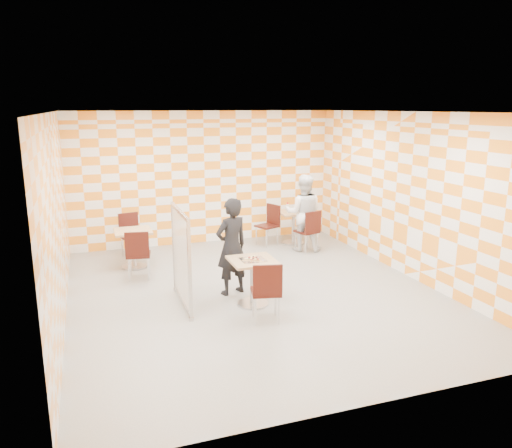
# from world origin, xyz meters

# --- Properties ---
(room_shell) EXTENTS (7.00, 7.00, 7.00)m
(room_shell) POSITION_xyz_m (0.00, 0.54, 1.50)
(room_shell) COLOR gray
(room_shell) RESTS_ON ground
(main_table) EXTENTS (0.70, 0.70, 0.75)m
(main_table) POSITION_xyz_m (-0.19, -0.47, 0.51)
(main_table) COLOR tan
(main_table) RESTS_ON ground
(second_table) EXTENTS (0.70, 0.70, 0.75)m
(second_table) POSITION_xyz_m (1.88, 2.71, 0.51)
(second_table) COLOR tan
(second_table) RESTS_ON ground
(empty_table) EXTENTS (0.70, 0.70, 0.75)m
(empty_table) POSITION_xyz_m (-1.78, 2.10, 0.51)
(empty_table) COLOR tan
(empty_table) RESTS_ON ground
(chair_main_front) EXTENTS (0.51, 0.51, 0.92)m
(chair_main_front) POSITION_xyz_m (-0.22, -1.21, 0.54)
(chair_main_front) COLOR #37100B
(chair_main_front) RESTS_ON ground
(chair_second_front) EXTENTS (0.52, 0.53, 0.92)m
(chair_second_front) POSITION_xyz_m (1.90, 1.90, 0.54)
(chair_second_front) COLOR #37100B
(chair_second_front) RESTS_ON ground
(chair_second_side) EXTENTS (0.56, 0.55, 0.92)m
(chair_second_side) POSITION_xyz_m (1.32, 2.78, 0.54)
(chair_second_side) COLOR #37100B
(chair_second_side) RESTS_ON ground
(chair_empty_near) EXTENTS (0.49, 0.50, 0.92)m
(chair_empty_near) POSITION_xyz_m (-1.77, 1.31, 0.54)
(chair_empty_near) COLOR #37100B
(chair_empty_near) RESTS_ON ground
(chair_empty_far) EXTENTS (0.51, 0.51, 0.92)m
(chair_empty_far) POSITION_xyz_m (-1.76, 2.84, 0.54)
(chair_empty_far) COLOR #37100B
(chair_empty_far) RESTS_ON ground
(partition) EXTENTS (0.08, 1.38, 1.55)m
(partition) POSITION_xyz_m (-1.24, -0.12, 0.79)
(partition) COLOR white
(partition) RESTS_ON ground
(man_dark) EXTENTS (0.69, 0.56, 1.64)m
(man_dark) POSITION_xyz_m (-0.36, 0.11, 0.82)
(man_dark) COLOR black
(man_dark) RESTS_ON ground
(man_white) EXTENTS (1.00, 0.92, 1.68)m
(man_white) POSITION_xyz_m (1.85, 2.13, 0.84)
(man_white) COLOR white
(man_white) RESTS_ON ground
(pizza_on_foil) EXTENTS (0.40, 0.40, 0.04)m
(pizza_on_foil) POSITION_xyz_m (-0.19, -0.49, 0.77)
(pizza_on_foil) COLOR silver
(pizza_on_foil) RESTS_ON main_table
(sport_bottle) EXTENTS (0.06, 0.06, 0.20)m
(sport_bottle) POSITION_xyz_m (1.77, 2.82, 0.84)
(sport_bottle) COLOR white
(sport_bottle) RESTS_ON second_table
(soda_bottle) EXTENTS (0.07, 0.07, 0.23)m
(soda_bottle) POSITION_xyz_m (2.00, 2.74, 0.85)
(soda_bottle) COLOR black
(soda_bottle) RESTS_ON second_table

